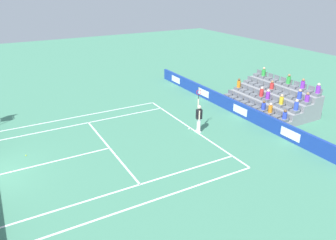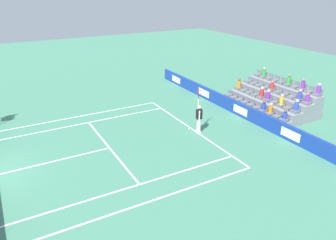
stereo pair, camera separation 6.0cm
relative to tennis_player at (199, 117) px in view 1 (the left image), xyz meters
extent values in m
cube|color=white|center=(0.67, 0.12, -0.99)|extent=(10.97, 0.10, 0.01)
cube|color=white|center=(0.67, 5.61, -0.99)|extent=(8.23, 0.10, 0.01)
cube|color=white|center=(0.67, 8.81, -0.99)|extent=(0.10, 6.40, 0.01)
cube|color=white|center=(4.78, 6.07, -0.99)|extent=(0.10, 11.89, 0.01)
cube|color=white|center=(-3.45, 6.07, -0.99)|extent=(0.10, 11.89, 0.01)
cube|color=white|center=(6.15, 6.07, -0.99)|extent=(0.10, 11.89, 0.01)
cube|color=white|center=(-4.82, 6.07, -0.99)|extent=(0.10, 11.89, 0.01)
cube|color=white|center=(0.67, 0.22, -0.99)|extent=(0.10, 0.20, 0.01)
cube|color=#193899|center=(0.67, -4.03, -0.52)|extent=(21.99, 0.20, 0.94)
cube|color=white|center=(-3.73, -3.92, -0.52)|extent=(1.41, 0.01, 0.53)
cube|color=white|center=(0.67, -3.92, -0.52)|extent=(1.41, 0.01, 0.53)
cube|color=white|center=(5.07, -3.92, -0.52)|extent=(1.41, 0.01, 0.53)
cube|color=white|center=(9.46, -3.92, -0.52)|extent=(1.41, 0.01, 0.53)
cylinder|color=white|center=(-0.12, 0.03, -0.54)|extent=(0.16, 0.16, 0.90)
cylinder|color=white|center=(0.11, -0.03, -0.54)|extent=(0.16, 0.16, 0.90)
cube|color=white|center=(-0.12, 0.03, -0.95)|extent=(0.19, 0.28, 0.08)
cube|color=white|center=(0.11, -0.03, -0.95)|extent=(0.19, 0.28, 0.08)
cube|color=black|center=(-0.01, 0.00, 0.21)|extent=(0.31, 0.41, 0.60)
sphere|color=beige|center=(-0.01, 0.00, 0.67)|extent=(0.24, 0.24, 0.24)
cylinder|color=beige|center=(0.20, -0.06, 0.82)|extent=(0.09, 0.09, 0.62)
cylinder|color=beige|center=(-0.20, 0.11, 0.23)|extent=(0.09, 0.09, 0.56)
cylinder|color=black|center=(0.20, -0.06, 1.27)|extent=(0.04, 0.04, 0.28)
torus|color=red|center=(0.20, -0.06, 1.55)|extent=(0.12, 0.31, 0.31)
sphere|color=#D1E533|center=(0.20, -0.06, 1.83)|extent=(0.07, 0.07, 0.07)
cube|color=gray|center=(0.67, -5.11, -0.78)|extent=(6.20, 0.95, 0.42)
cube|color=slate|center=(-2.12, -5.11, -0.47)|extent=(0.48, 0.44, 0.20)
cube|color=slate|center=(-2.12, -5.31, -0.22)|extent=(0.48, 0.04, 0.30)
cube|color=slate|center=(-1.50, -5.11, -0.47)|extent=(0.48, 0.44, 0.20)
cube|color=slate|center=(-1.50, -5.31, -0.22)|extent=(0.48, 0.04, 0.30)
cube|color=slate|center=(-0.88, -5.11, -0.47)|extent=(0.48, 0.44, 0.20)
cube|color=slate|center=(-0.88, -5.31, -0.22)|extent=(0.48, 0.04, 0.30)
cube|color=slate|center=(-0.26, -5.11, -0.47)|extent=(0.48, 0.44, 0.20)
cube|color=slate|center=(-0.26, -5.31, -0.22)|extent=(0.48, 0.04, 0.30)
cube|color=slate|center=(0.36, -5.11, -0.47)|extent=(0.48, 0.44, 0.20)
cube|color=slate|center=(0.36, -5.31, -0.22)|extent=(0.48, 0.04, 0.30)
cube|color=slate|center=(0.98, -5.11, -0.47)|extent=(0.48, 0.44, 0.20)
cube|color=slate|center=(0.98, -5.31, -0.22)|extent=(0.48, 0.04, 0.30)
cube|color=slate|center=(1.60, -5.11, -0.47)|extent=(0.48, 0.44, 0.20)
cube|color=slate|center=(1.60, -5.31, -0.22)|extent=(0.48, 0.04, 0.30)
cube|color=slate|center=(2.22, -5.11, -0.47)|extent=(0.48, 0.44, 0.20)
cube|color=slate|center=(2.22, -5.31, -0.22)|extent=(0.48, 0.04, 0.30)
cube|color=slate|center=(2.84, -5.11, -0.47)|extent=(0.48, 0.44, 0.20)
cube|color=slate|center=(2.84, -5.31, -0.22)|extent=(0.48, 0.04, 0.30)
cube|color=slate|center=(3.46, -5.11, -0.47)|extent=(0.48, 0.44, 0.20)
cube|color=slate|center=(3.46, -5.31, -0.22)|extent=(0.48, 0.04, 0.30)
cube|color=gray|center=(0.67, -6.06, -0.57)|extent=(6.20, 0.95, 0.84)
cube|color=slate|center=(-2.12, -6.06, -0.05)|extent=(0.48, 0.44, 0.20)
cube|color=slate|center=(-2.12, -6.26, 0.20)|extent=(0.48, 0.04, 0.30)
cube|color=slate|center=(-1.50, -6.06, -0.05)|extent=(0.48, 0.44, 0.20)
cube|color=slate|center=(-1.50, -6.26, 0.20)|extent=(0.48, 0.04, 0.30)
cube|color=slate|center=(-0.88, -6.06, -0.05)|extent=(0.48, 0.44, 0.20)
cube|color=slate|center=(-0.88, -6.26, 0.20)|extent=(0.48, 0.04, 0.30)
cube|color=slate|center=(-0.26, -6.06, -0.05)|extent=(0.48, 0.44, 0.20)
cube|color=slate|center=(-0.26, -6.26, 0.20)|extent=(0.48, 0.04, 0.30)
cube|color=slate|center=(0.36, -6.06, -0.05)|extent=(0.48, 0.44, 0.20)
cube|color=slate|center=(0.36, -6.26, 0.20)|extent=(0.48, 0.04, 0.30)
cube|color=slate|center=(0.98, -6.06, -0.05)|extent=(0.48, 0.44, 0.20)
cube|color=slate|center=(0.98, -6.26, 0.20)|extent=(0.48, 0.04, 0.30)
cube|color=slate|center=(1.60, -6.06, -0.05)|extent=(0.48, 0.44, 0.20)
cube|color=slate|center=(1.60, -6.26, 0.20)|extent=(0.48, 0.04, 0.30)
cube|color=slate|center=(2.22, -6.06, -0.05)|extent=(0.48, 0.44, 0.20)
cube|color=slate|center=(2.22, -6.26, 0.20)|extent=(0.48, 0.04, 0.30)
cube|color=slate|center=(2.84, -6.06, -0.05)|extent=(0.48, 0.44, 0.20)
cube|color=slate|center=(2.84, -6.26, 0.20)|extent=(0.48, 0.04, 0.30)
cube|color=slate|center=(3.46, -6.06, -0.05)|extent=(0.48, 0.44, 0.20)
cube|color=slate|center=(3.46, -6.26, 0.20)|extent=(0.48, 0.04, 0.30)
cube|color=gray|center=(0.67, -7.01, -0.36)|extent=(6.20, 0.95, 1.26)
cube|color=slate|center=(-2.12, -7.01, 0.37)|extent=(0.48, 0.44, 0.20)
cube|color=slate|center=(-2.12, -7.21, 0.62)|extent=(0.48, 0.04, 0.30)
cube|color=slate|center=(-1.50, -7.01, 0.37)|extent=(0.48, 0.44, 0.20)
cube|color=slate|center=(-1.50, -7.21, 0.62)|extent=(0.48, 0.04, 0.30)
cube|color=slate|center=(-0.88, -7.01, 0.37)|extent=(0.48, 0.44, 0.20)
cube|color=slate|center=(-0.88, -7.21, 0.62)|extent=(0.48, 0.04, 0.30)
cube|color=slate|center=(-0.26, -7.01, 0.37)|extent=(0.48, 0.44, 0.20)
cube|color=slate|center=(-0.26, -7.21, 0.62)|extent=(0.48, 0.04, 0.30)
cube|color=slate|center=(0.36, -7.01, 0.37)|extent=(0.48, 0.44, 0.20)
cube|color=slate|center=(0.36, -7.21, 0.62)|extent=(0.48, 0.04, 0.30)
cube|color=slate|center=(0.98, -7.01, 0.37)|extent=(0.48, 0.44, 0.20)
cube|color=slate|center=(0.98, -7.21, 0.62)|extent=(0.48, 0.04, 0.30)
cube|color=slate|center=(1.60, -7.01, 0.37)|extent=(0.48, 0.44, 0.20)
cube|color=slate|center=(1.60, -7.21, 0.62)|extent=(0.48, 0.04, 0.30)
cube|color=slate|center=(2.22, -7.01, 0.37)|extent=(0.48, 0.44, 0.20)
cube|color=slate|center=(2.22, -7.21, 0.62)|extent=(0.48, 0.04, 0.30)
cube|color=slate|center=(2.84, -7.01, 0.37)|extent=(0.48, 0.44, 0.20)
cube|color=slate|center=(2.84, -7.21, 0.62)|extent=(0.48, 0.04, 0.30)
cube|color=slate|center=(3.46, -7.01, 0.37)|extent=(0.48, 0.44, 0.20)
cube|color=slate|center=(3.46, -7.21, 0.62)|extent=(0.48, 0.04, 0.30)
cube|color=gray|center=(0.67, -7.96, -0.15)|extent=(6.20, 0.95, 1.68)
cube|color=slate|center=(-2.12, -7.96, 0.79)|extent=(0.48, 0.44, 0.20)
cube|color=slate|center=(-2.12, -8.16, 1.04)|extent=(0.48, 0.04, 0.30)
cube|color=slate|center=(-1.50, -7.96, 0.79)|extent=(0.48, 0.44, 0.20)
cube|color=slate|center=(-1.50, -8.16, 1.04)|extent=(0.48, 0.04, 0.30)
cube|color=slate|center=(-0.88, -7.96, 0.79)|extent=(0.48, 0.44, 0.20)
cube|color=slate|center=(-0.88, -8.16, 1.04)|extent=(0.48, 0.04, 0.30)
cube|color=slate|center=(-0.26, -7.96, 0.79)|extent=(0.48, 0.44, 0.20)
cube|color=slate|center=(-0.26, -8.16, 1.04)|extent=(0.48, 0.04, 0.30)
cube|color=slate|center=(0.36, -7.96, 0.79)|extent=(0.48, 0.44, 0.20)
cube|color=slate|center=(0.36, -8.16, 1.04)|extent=(0.48, 0.04, 0.30)
cube|color=slate|center=(0.98, -7.96, 0.79)|extent=(0.48, 0.44, 0.20)
cube|color=slate|center=(0.98, -8.16, 1.04)|extent=(0.48, 0.04, 0.30)
cube|color=slate|center=(1.60, -7.96, 0.79)|extent=(0.48, 0.44, 0.20)
cube|color=slate|center=(1.60, -8.16, 1.04)|extent=(0.48, 0.04, 0.30)
cube|color=slate|center=(2.22, -7.96, 0.79)|extent=(0.48, 0.44, 0.20)
cube|color=slate|center=(2.22, -8.16, 1.04)|extent=(0.48, 0.04, 0.30)
cube|color=slate|center=(2.84, -7.96, 0.79)|extent=(0.48, 0.44, 0.20)
cube|color=slate|center=(2.84, -8.16, 1.04)|extent=(0.48, 0.04, 0.30)
cube|color=slate|center=(3.46, -7.96, 0.79)|extent=(0.48, 0.44, 0.20)
cube|color=slate|center=(3.46, -8.16, 1.04)|extent=(0.48, 0.04, 0.30)
cylinder|color=purple|center=(-2.12, -8.01, 1.13)|extent=(0.28, 0.28, 0.49)
sphere|color=beige|center=(-2.12, -8.01, 1.47)|extent=(0.20, 0.20, 0.20)
cylinder|color=purple|center=(-2.12, -7.06, 0.68)|extent=(0.28, 0.28, 0.42)
sphere|color=#9E7251|center=(-2.12, -7.06, 0.99)|extent=(0.20, 0.20, 0.20)
cylinder|color=purple|center=(-0.88, -8.01, 1.13)|extent=(0.28, 0.28, 0.48)
sphere|color=#9E7251|center=(-0.88, -8.01, 1.47)|extent=(0.20, 0.20, 0.20)
cylinder|color=blue|center=(-0.26, -5.16, -0.15)|extent=(0.28, 0.28, 0.45)
sphere|color=brown|center=(-0.26, -5.16, 0.18)|extent=(0.20, 0.20, 0.20)
cylinder|color=blue|center=(-2.12, -5.16, -0.16)|extent=(0.28, 0.28, 0.42)
sphere|color=brown|center=(-2.12, -5.16, 0.15)|extent=(0.20, 0.20, 0.20)
cylinder|color=blue|center=(-2.12, -6.11, 0.31)|extent=(0.28, 0.28, 0.52)
sphere|color=beige|center=(-2.12, -6.11, 0.67)|extent=(0.20, 0.20, 0.20)
cylinder|color=purple|center=(0.36, -6.11, 0.29)|extent=(0.28, 0.28, 0.49)
sphere|color=beige|center=(0.36, -6.11, 0.64)|extent=(0.20, 0.20, 0.20)
cylinder|color=green|center=(2.84, -8.01, 1.12)|extent=(0.28, 0.28, 0.47)
sphere|color=#D3A884|center=(2.84, -8.01, 1.46)|extent=(0.20, 0.20, 0.20)
cylinder|color=blue|center=(-1.50, -7.06, 0.70)|extent=(0.28, 0.28, 0.46)
sphere|color=#D3A884|center=(-1.50, -7.06, 1.03)|extent=(0.20, 0.20, 0.20)
cylinder|color=yellow|center=(-0.88, -6.11, 0.30)|extent=(0.28, 0.28, 0.50)
sphere|color=#D3A884|center=(-0.88, -6.11, 0.65)|extent=(0.20, 0.20, 0.20)
cylinder|color=red|center=(0.98, -6.11, 0.30)|extent=(0.28, 0.28, 0.51)
sphere|color=beige|center=(0.98, -6.11, 0.66)|extent=(0.20, 0.20, 0.20)
cylinder|color=red|center=(0.98, -7.06, 0.68)|extent=(0.28, 0.28, 0.43)
sphere|color=#9E7251|center=(0.98, -7.06, 0.99)|extent=(0.20, 0.20, 0.20)
cylinder|color=orange|center=(-0.88, -5.16, -0.13)|extent=(0.28, 0.28, 0.48)
sphere|color=beige|center=(-0.88, -5.16, 0.21)|extent=(0.20, 0.20, 0.20)
cylinder|color=orange|center=(3.46, -6.11, 0.31)|extent=(0.28, 0.28, 0.52)
sphere|color=brown|center=(3.46, -6.11, 0.67)|extent=(0.20, 0.20, 0.20)
cylinder|color=green|center=(0.36, -8.01, 1.14)|extent=(0.28, 0.28, 0.51)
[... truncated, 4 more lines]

